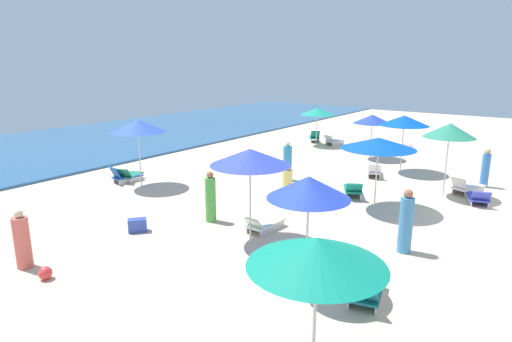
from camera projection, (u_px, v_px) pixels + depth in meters
name	position (u px, v px, depth m)	size (l,w,h in m)	color
ocean	(77.00, 144.00, 26.71)	(60.00, 13.19, 0.12)	#2A5A8C
umbrella_0	(450.00, 130.00, 16.01)	(1.87, 1.87, 2.77)	silver
lounge_chair_0_0	(478.00, 198.00, 15.60)	(1.41, 1.00, 0.62)	silver
lounge_chair_0_1	(467.00, 187.00, 16.71)	(1.58, 1.09, 0.73)	silver
umbrella_1	(138.00, 126.00, 17.26)	(2.18, 2.18, 2.74)	silver
lounge_chair_1_0	(129.00, 175.00, 18.59)	(1.38, 1.02, 0.66)	silver
lounge_chair_1_1	(125.00, 176.00, 18.40)	(1.36, 0.76, 0.75)	silver
umbrella_2	(317.00, 111.00, 26.00)	(2.00, 2.00, 2.26)	silver
lounge_chair_2_0	(314.00, 137.00, 27.54)	(1.34, 1.17, 0.80)	silver
lounge_chair_2_1	(334.00, 141.00, 26.51)	(1.44, 0.86, 0.67)	silver
umbrella_3	(373.00, 119.00, 22.45)	(1.95, 1.95, 2.30)	silver
umbrella_4	(309.00, 188.00, 9.24)	(1.80, 1.80, 2.62)	silver
lounge_chair_4_0	(365.00, 291.00, 9.24)	(1.50, 0.96, 0.69)	silver
umbrella_5	(250.00, 157.00, 11.85)	(2.21, 2.21, 2.67)	silver
lounge_chair_5_0	(264.00, 224.00, 13.14)	(1.46, 0.67, 0.59)	silver
umbrella_6	(317.00, 252.00, 5.97)	(1.97, 1.97, 2.65)	silver
umbrella_7	(379.00, 143.00, 14.59)	(2.50, 2.50, 2.50)	silver
lounge_chair_7_0	(353.00, 190.00, 16.39)	(1.41, 1.14, 0.69)	silver
umbrella_8	(404.00, 121.00, 19.57)	(2.20, 2.20, 2.61)	silver
lounge_chair_8_0	(374.00, 171.00, 19.33)	(1.54, 1.05, 0.70)	silver
beachgoer_0	(406.00, 223.00, 11.53)	(0.49, 0.49, 1.74)	#4086BC
beachgoer_1	(287.00, 163.00, 18.60)	(0.51, 0.51, 1.68)	#3288C4
beachgoer_2	(22.00, 241.00, 10.69)	(0.51, 0.51, 1.51)	#D16054
beachgoer_3	(287.00, 186.00, 15.21)	(0.46, 0.46, 1.56)	#F9E270
beachgoer_4	(485.00, 169.00, 17.60)	(0.44, 0.44, 1.59)	#3B7AD0
beachgoer_5	(211.00, 198.00, 13.79)	(0.46, 0.46, 1.64)	green
beach_ball_0	(45.00, 273.00, 10.21)	(0.32, 0.32, 0.32)	red
cooler_box_1	(407.00, 145.00, 25.70)	(0.50, 0.35, 0.32)	white
cooler_box_2	(137.00, 225.00, 13.06)	(0.55, 0.30, 0.40)	#314AA9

